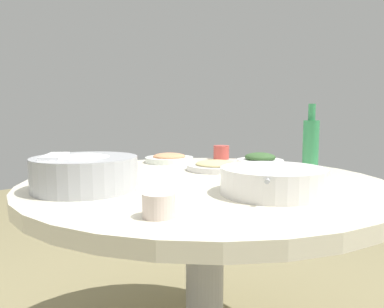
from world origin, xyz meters
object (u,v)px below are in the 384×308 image
dish_shrimp (169,158)px  tea_cup_near (221,152)px  round_dining_table (205,209)px  dish_noodles (216,166)px  dish_greens (260,159)px  tea_cup_far (159,205)px  rice_bowl (85,172)px  soup_bowl (273,182)px  green_bottle (311,142)px

dish_shrimp → tea_cup_near: (-0.10, -0.26, 0.02)m
round_dining_table → dish_shrimp: size_ratio=5.46×
dish_noodles → dish_greens: (-0.02, -0.29, 0.00)m
dish_greens → tea_cup_far: 0.94m
rice_bowl → tea_cup_far: size_ratio=4.26×
dish_greens → tea_cup_near: (0.23, 0.00, 0.02)m
rice_bowl → dish_shrimp: (0.27, -0.59, -0.03)m
rice_bowl → soup_bowl: (-0.43, -0.34, -0.02)m
dish_noodles → green_bottle: size_ratio=0.88×
round_dining_table → dish_greens: size_ratio=5.75×
tea_cup_near → tea_cup_far: 1.04m
soup_bowl → green_bottle: 0.60m
dish_noodles → tea_cup_near: tea_cup_near is taller
dish_greens → tea_cup_far: (-0.32, 0.88, 0.01)m
round_dining_table → green_bottle: green_bottle is taller
dish_noodles → green_bottle: (-0.23, -0.35, 0.09)m
tea_cup_far → dish_greens: bearing=-69.9°
soup_bowl → rice_bowl: bearing=38.0°
green_bottle → tea_cup_near: size_ratio=3.44×
round_dining_table → dish_noodles: (0.11, -0.19, 0.12)m
dish_noodles → green_bottle: green_bottle is taller
dish_greens → green_bottle: size_ratio=0.80×
dish_noodles → tea_cup_far: size_ratio=3.24×
green_bottle → dish_noodles: bearing=56.9°
rice_bowl → green_bottle: size_ratio=1.16×
dish_noodles → dish_shrimp: bearing=-5.0°
dish_noodles → tea_cup_far: 0.69m
dish_shrimp → green_bottle: size_ratio=0.84×
round_dining_table → dish_shrimp: (0.42, -0.21, 0.12)m
dish_shrimp → soup_bowl: bearing=160.7°
dish_shrimp → dish_greens: dish_greens is taller
soup_bowl → dish_shrimp: (0.71, -0.25, -0.02)m
dish_greens → dish_shrimp: bearing=38.5°
rice_bowl → dish_greens: rice_bowl is taller
rice_bowl → dish_shrimp: 0.65m
dish_noodles → dish_greens: dish_greens is taller
rice_bowl → round_dining_table: bearing=-111.4°
rice_bowl → tea_cup_near: rice_bowl is taller
dish_shrimp → tea_cup_near: bearing=-111.4°
rice_bowl → tea_cup_near: 0.86m
rice_bowl → tea_cup_near: size_ratio=3.99×
dish_shrimp → dish_greens: bearing=-141.5°
soup_bowl → dish_shrimp: size_ratio=1.32×
round_dining_table → rice_bowl: (0.15, 0.37, 0.16)m
round_dining_table → rice_bowl: size_ratio=3.95×
round_dining_table → dish_greens: dish_greens is taller
rice_bowl → green_bottle: (-0.27, -0.91, 0.06)m
dish_shrimp → tea_cup_far: bearing=136.2°
round_dining_table → dish_noodles: 0.25m
rice_bowl → green_bottle: bearing=-106.3°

